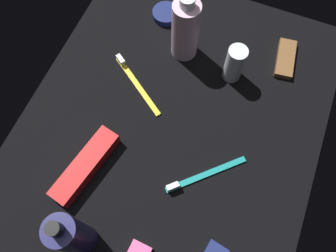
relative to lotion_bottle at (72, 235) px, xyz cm
name	(u,v)px	position (x,y,z in cm)	size (l,w,h in cm)	color
ground_plane	(168,132)	(27.08, -6.59, -9.61)	(84.00, 64.00, 1.20)	black
lotion_bottle	(72,235)	(0.00, 0.00, 0.00)	(5.35, 5.35, 20.28)	#1E1E52
bodywash_bottle	(185,29)	(48.03, -2.26, -0.97)	(6.14, 6.14, 17.62)	silver
deodorant_stick	(235,64)	(45.77, -14.98, -4.16)	(4.29, 4.29, 9.70)	silver
toothbrush_teal	(201,176)	(20.24, -16.76, -8.40)	(13.36, 13.79, 2.10)	teal
toothbrush_yellow	(135,81)	(35.53, 5.06, -8.40)	(11.22, 15.49, 2.10)	yellow
toothpaste_box_red	(85,166)	(13.00, 6.06, -7.41)	(17.60, 4.40, 3.20)	red
snack_bar_brown	(285,59)	(54.48, -25.63, -8.26)	(10.40, 4.00, 1.50)	brown
cream_tin_left	(166,14)	(56.14, 5.70, -8.15)	(6.83, 6.83, 1.72)	navy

